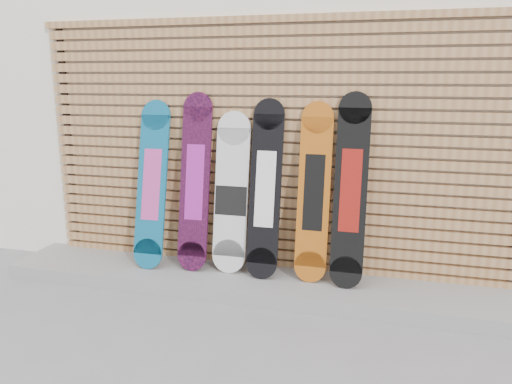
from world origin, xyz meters
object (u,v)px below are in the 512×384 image
snowboard_1 (195,182)px  snowboard_4 (314,193)px  snowboard_2 (231,194)px  snowboard_3 (265,189)px  snowboard_5 (351,191)px  snowboard_0 (152,184)px

snowboard_1 → snowboard_4: (1.05, 0.01, -0.03)m
snowboard_2 → snowboard_4: snowboard_4 is taller
snowboard_1 → snowboard_3: 0.64m
snowboard_1 → snowboard_2: 0.34m
snowboard_2 → snowboard_3: (0.31, -0.03, 0.07)m
snowboard_3 → snowboard_5: bearing=-0.5°
snowboard_1 → snowboard_3: snowboard_1 is taller
snowboard_2 → snowboard_3: snowboard_3 is taller
snowboard_3 → snowboard_0: bearing=-178.8°
snowboard_4 → snowboard_5: snowboard_5 is taller
snowboard_2 → snowboard_0: bearing=-176.2°
snowboard_0 → snowboard_4: size_ratio=1.00×
snowboard_0 → snowboard_4: (1.45, 0.04, 0.00)m
snowboard_4 → snowboard_2: bearing=179.4°
snowboard_0 → snowboard_5: (1.75, 0.01, 0.04)m
snowboard_1 → snowboard_2: (0.33, 0.02, -0.09)m
snowboard_0 → snowboard_4: snowboard_4 is taller
snowboard_3 → snowboard_4: (0.41, 0.02, -0.01)m
snowboard_4 → snowboard_5: size_ratio=0.95×
snowboard_4 → snowboard_5: 0.30m
snowboard_3 → snowboard_1: bearing=179.3°
snowboard_3 → snowboard_5: size_ratio=0.96×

